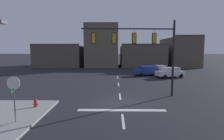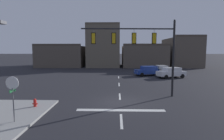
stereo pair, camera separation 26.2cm
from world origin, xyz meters
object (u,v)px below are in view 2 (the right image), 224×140
(signal_mast_near_side, at_px, (142,44))
(fire_hydrant, at_px, (35,104))
(car_lot_middle, at_px, (148,71))
(car_lot_farside, at_px, (162,70))
(stop_sign, at_px, (13,88))
(car_lot_nearside, at_px, (171,72))

(signal_mast_near_side, distance_m, fire_hydrant, 10.24)
(car_lot_middle, height_order, fire_hydrant, car_lot_middle)
(car_lot_farside, distance_m, fire_hydrant, 23.86)
(stop_sign, xyz_separation_m, car_lot_middle, (11.34, 20.91, -1.29))
(car_lot_nearside, height_order, car_lot_middle, same)
(car_lot_nearside, distance_m, car_lot_farside, 3.73)
(car_lot_nearside, bearing_deg, car_lot_farside, 98.86)
(car_lot_farside, bearing_deg, car_lot_nearside, -81.14)
(signal_mast_near_side, distance_m, car_lot_middle, 15.11)
(stop_sign, height_order, fire_hydrant, stop_sign)
(signal_mast_near_side, bearing_deg, stop_sign, -141.18)
(stop_sign, relative_size, car_lot_farside, 0.63)
(car_lot_nearside, relative_size, car_lot_middle, 1.00)
(car_lot_farside, bearing_deg, stop_sign, -122.24)
(stop_sign, height_order, car_lot_middle, stop_sign)
(car_lot_farside, bearing_deg, signal_mast_near_side, -110.17)
(car_lot_middle, bearing_deg, fire_hydrant, -122.34)
(stop_sign, bearing_deg, signal_mast_near_side, 38.82)
(signal_mast_near_side, relative_size, stop_sign, 3.01)
(signal_mast_near_side, bearing_deg, car_lot_farside, 69.83)
(stop_sign, distance_m, fire_hydrant, 3.41)
(car_lot_farside, xyz_separation_m, fire_hydrant, (-14.05, -19.28, -0.53))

